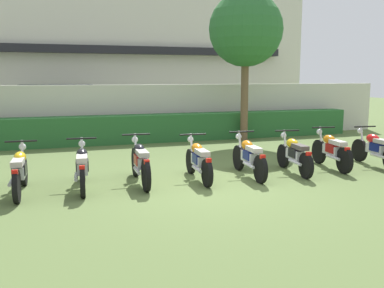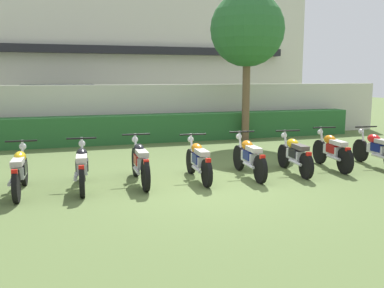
% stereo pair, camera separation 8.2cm
% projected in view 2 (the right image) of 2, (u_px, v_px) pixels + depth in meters
% --- Properties ---
extents(ground, '(60.00, 60.00, 0.00)m').
position_uv_depth(ground, '(206.00, 186.00, 8.74)').
color(ground, '#566B38').
extents(building, '(20.65, 6.50, 6.53)m').
position_uv_depth(building, '(105.00, 56.00, 23.16)').
color(building, beige).
rests_on(building, ground).
extents(compound_wall, '(19.62, 0.30, 1.92)m').
position_uv_depth(compound_wall, '(138.00, 112.00, 15.09)').
color(compound_wall, beige).
rests_on(compound_wall, ground).
extents(hedge_row, '(15.69, 0.70, 0.93)m').
position_uv_depth(hedge_row, '(143.00, 129.00, 14.50)').
color(hedge_row, '#28602D').
rests_on(hedge_row, ground).
extents(parked_car, '(4.55, 2.17, 1.89)m').
position_uv_depth(parked_car, '(63.00, 109.00, 17.15)').
color(parked_car, '#9EA3A8').
rests_on(parked_car, ground).
extents(tree_far_side, '(2.50, 2.50, 5.02)m').
position_uv_depth(tree_far_side, '(247.00, 30.00, 14.50)').
color(tree_far_side, brown).
rests_on(tree_far_side, ground).
extents(motorcycle_in_row_1, '(0.60, 1.88, 0.95)m').
position_uv_depth(motorcycle_in_row_1, '(20.00, 170.00, 8.13)').
color(motorcycle_in_row_1, black).
rests_on(motorcycle_in_row_1, ground).
extents(motorcycle_in_row_2, '(0.60, 1.90, 0.95)m').
position_uv_depth(motorcycle_in_row_2, '(82.00, 166.00, 8.49)').
color(motorcycle_in_row_2, black).
rests_on(motorcycle_in_row_2, ground).
extents(motorcycle_in_row_3, '(0.60, 1.99, 0.98)m').
position_uv_depth(motorcycle_in_row_3, '(140.00, 162.00, 8.91)').
color(motorcycle_in_row_3, black).
rests_on(motorcycle_in_row_3, ground).
extents(motorcycle_in_row_4, '(0.60, 1.84, 0.94)m').
position_uv_depth(motorcycle_in_row_4, '(198.00, 160.00, 9.21)').
color(motorcycle_in_row_4, black).
rests_on(motorcycle_in_row_4, ground).
extents(motorcycle_in_row_5, '(0.60, 1.92, 0.95)m').
position_uv_depth(motorcycle_in_row_5, '(249.00, 157.00, 9.53)').
color(motorcycle_in_row_5, black).
rests_on(motorcycle_in_row_5, ground).
extents(motorcycle_in_row_6, '(0.60, 1.77, 0.94)m').
position_uv_depth(motorcycle_in_row_6, '(295.00, 154.00, 9.87)').
color(motorcycle_in_row_6, black).
rests_on(motorcycle_in_row_6, ground).
extents(motorcycle_in_row_7, '(0.60, 1.81, 0.96)m').
position_uv_depth(motorcycle_in_row_7, '(332.00, 150.00, 10.34)').
color(motorcycle_in_row_7, black).
rests_on(motorcycle_in_row_7, ground).
extents(motorcycle_in_row_8, '(0.60, 1.86, 0.95)m').
position_uv_depth(motorcycle_in_row_8, '(376.00, 149.00, 10.57)').
color(motorcycle_in_row_8, black).
rests_on(motorcycle_in_row_8, ground).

